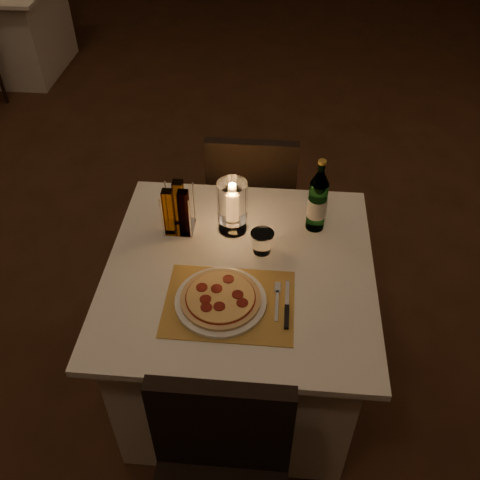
# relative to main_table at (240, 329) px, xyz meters

# --- Properties ---
(floor) EXTENTS (8.00, 10.00, 0.02)m
(floor) POSITION_rel_main_table_xyz_m (-0.29, 0.79, -0.38)
(floor) COLOR #402414
(floor) RESTS_ON ground
(main_table) EXTENTS (1.00, 1.00, 0.74)m
(main_table) POSITION_rel_main_table_xyz_m (0.00, 0.00, 0.00)
(main_table) COLOR white
(main_table) RESTS_ON ground
(chair_far) EXTENTS (0.42, 0.42, 0.90)m
(chair_far) POSITION_rel_main_table_xyz_m (0.00, 0.71, 0.18)
(chair_far) COLOR black
(chair_far) RESTS_ON ground
(placemat) EXTENTS (0.45, 0.34, 0.00)m
(placemat) POSITION_rel_main_table_xyz_m (-0.02, -0.18, 0.37)
(placemat) COLOR #B78C3F
(placemat) RESTS_ON main_table
(plate) EXTENTS (0.32, 0.32, 0.01)m
(plate) POSITION_rel_main_table_xyz_m (-0.05, -0.18, 0.38)
(plate) COLOR white
(plate) RESTS_ON placemat
(pizza) EXTENTS (0.28, 0.28, 0.02)m
(pizza) POSITION_rel_main_table_xyz_m (-0.05, -0.18, 0.39)
(pizza) COLOR #D8B77F
(pizza) RESTS_ON plate
(fork) EXTENTS (0.02, 0.18, 0.00)m
(fork) POSITION_rel_main_table_xyz_m (0.14, -0.15, 0.37)
(fork) COLOR silver
(fork) RESTS_ON placemat
(knife) EXTENTS (0.02, 0.22, 0.01)m
(knife) POSITION_rel_main_table_xyz_m (0.18, -0.21, 0.37)
(knife) COLOR black
(knife) RESTS_ON placemat
(tumbler) EXTENTS (0.09, 0.09, 0.09)m
(tumbler) POSITION_rel_main_table_xyz_m (0.08, 0.10, 0.41)
(tumbler) COLOR white
(tumbler) RESTS_ON main_table
(water_bottle) EXTENTS (0.08, 0.08, 0.32)m
(water_bottle) POSITION_rel_main_table_xyz_m (0.28, 0.26, 0.49)
(water_bottle) COLOR #519856
(water_bottle) RESTS_ON main_table
(hurricane_candle) EXTENTS (0.12, 0.12, 0.23)m
(hurricane_candle) POSITION_rel_main_table_xyz_m (-0.05, 0.21, 0.50)
(hurricane_candle) COLOR white
(hurricane_candle) RESTS_ON main_table
(cruet_caddy) EXTENTS (0.12, 0.12, 0.21)m
(cruet_caddy) POSITION_rel_main_table_xyz_m (-0.26, 0.19, 0.46)
(cruet_caddy) COLOR white
(cruet_caddy) RESTS_ON main_table
(neighbor_table_left) EXTENTS (1.00, 1.00, 0.74)m
(neighbor_table_left) POSITION_rel_main_table_xyz_m (-2.33, 3.11, 0.00)
(neighbor_table_left) COLOR white
(neighbor_table_left) RESTS_ON ground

